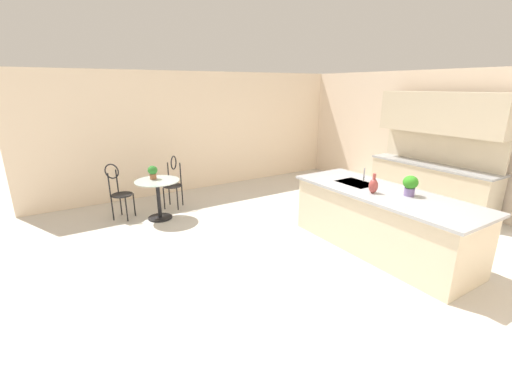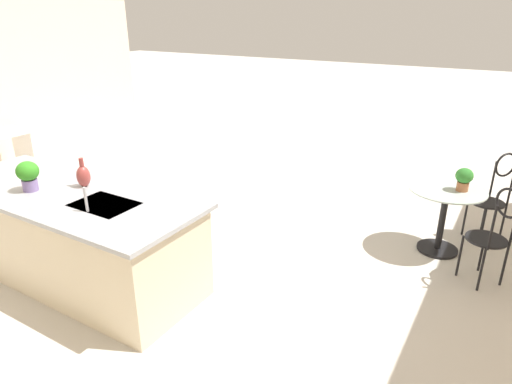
{
  "view_description": "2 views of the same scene",
  "coord_description": "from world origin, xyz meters",
  "px_view_note": "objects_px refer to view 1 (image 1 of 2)",
  "views": [
    {
      "loc": [
        3.31,
        -3.25,
        2.39
      ],
      "look_at": [
        -0.96,
        -0.57,
        0.82
      ],
      "focal_mm": 23.99,
      "sensor_mm": 36.0,
      "label": 1
    },
    {
      "loc": [
        -3.25,
        3.25,
        2.5
      ],
      "look_at": [
        -1.41,
        0.18,
        1.05
      ],
      "focal_mm": 31.41,
      "sensor_mm": 36.0,
      "label": 2
    }
  ],
  "objects_px": {
    "potted_plant_counter_near": "(410,184)",
    "chair_near_window": "(119,189)",
    "bistro_table": "(158,196)",
    "chair_by_island": "(173,180)",
    "vase_on_counter": "(373,186)",
    "potted_plant_on_table": "(153,172)"
  },
  "relations": [
    {
      "from": "potted_plant_on_table",
      "to": "potted_plant_counter_near",
      "type": "relative_size",
      "value": 0.87
    },
    {
      "from": "chair_by_island",
      "to": "potted_plant_counter_near",
      "type": "distance_m",
      "value": 4.4
    },
    {
      "from": "bistro_table",
      "to": "potted_plant_counter_near",
      "type": "distance_m",
      "value": 4.25
    },
    {
      "from": "chair_near_window",
      "to": "potted_plant_on_table",
      "type": "distance_m",
      "value": 0.71
    },
    {
      "from": "chair_by_island",
      "to": "vase_on_counter",
      "type": "height_order",
      "value": "vase_on_counter"
    },
    {
      "from": "potted_plant_counter_near",
      "to": "vase_on_counter",
      "type": "bearing_deg",
      "value": -136.42
    },
    {
      "from": "chair_near_window",
      "to": "vase_on_counter",
      "type": "height_order",
      "value": "vase_on_counter"
    },
    {
      "from": "chair_by_island",
      "to": "potted_plant_counter_near",
      "type": "relative_size",
      "value": 3.64
    },
    {
      "from": "bistro_table",
      "to": "chair_near_window",
      "type": "relative_size",
      "value": 0.77
    },
    {
      "from": "chair_near_window",
      "to": "potted_plant_counter_near",
      "type": "xyz_separation_m",
      "value": [
        3.74,
        3.17,
        0.51
      ]
    },
    {
      "from": "potted_plant_on_table",
      "to": "potted_plant_counter_near",
      "type": "distance_m",
      "value": 4.33
    },
    {
      "from": "potted_plant_on_table",
      "to": "vase_on_counter",
      "type": "xyz_separation_m",
      "value": [
        3.11,
        2.26,
        0.15
      ]
    },
    {
      "from": "chair_by_island",
      "to": "vase_on_counter",
      "type": "relative_size",
      "value": 3.62
    },
    {
      "from": "bistro_table",
      "to": "potted_plant_counter_near",
      "type": "xyz_separation_m",
      "value": [
        3.32,
        2.57,
        0.64
      ]
    },
    {
      "from": "vase_on_counter",
      "to": "bistro_table",
      "type": "bearing_deg",
      "value": -143.05
    },
    {
      "from": "potted_plant_on_table",
      "to": "vase_on_counter",
      "type": "height_order",
      "value": "vase_on_counter"
    },
    {
      "from": "chair_near_window",
      "to": "vase_on_counter",
      "type": "relative_size",
      "value": 3.62
    },
    {
      "from": "potted_plant_counter_near",
      "to": "chair_near_window",
      "type": "bearing_deg",
      "value": -139.69
    },
    {
      "from": "chair_by_island",
      "to": "chair_near_window",
      "type": "bearing_deg",
      "value": -85.17
    },
    {
      "from": "chair_by_island",
      "to": "potted_plant_counter_near",
      "type": "xyz_separation_m",
      "value": [
        3.83,
        2.1,
        0.51
      ]
    },
    {
      "from": "chair_near_window",
      "to": "potted_plant_on_table",
      "type": "height_order",
      "value": "chair_near_window"
    },
    {
      "from": "chair_near_window",
      "to": "chair_by_island",
      "type": "relative_size",
      "value": 1.0
    }
  ]
}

